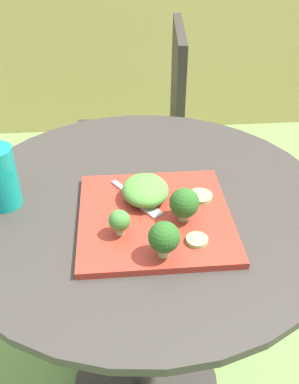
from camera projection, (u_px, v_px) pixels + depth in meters
bamboo_fence at (121, 23)px, 2.45m from camera, size 8.00×0.08×1.31m
patio_table at (145, 292)px, 1.09m from camera, size 0.81×0.81×0.75m
patio_chair at (148, 127)px, 1.66m from camera, size 0.48×0.48×0.90m
salad_plate at (155, 217)px, 0.84m from camera, size 0.30×0.30×0.01m
drinking_glass at (1, 179)px, 0.86m from camera, size 0.07×0.07×0.13m
fork at (140, 201)px, 0.87m from camera, size 0.10×0.14×0.00m
lettuce_mound at (145, 190)px, 0.87m from camera, size 0.09×0.11×0.04m
broccoli_floret_0 at (184, 203)px, 0.80m from camera, size 0.06×0.06×0.07m
broccoli_floret_1 at (119, 221)px, 0.77m from camera, size 0.04×0.04×0.05m
broccoli_floret_2 at (164, 238)px, 0.72m from camera, size 0.06×0.06×0.07m
cucumber_slice_0 at (200, 196)px, 0.88m from camera, size 0.05×0.05×0.01m
cucumber_slice_1 at (197, 240)px, 0.77m from camera, size 0.04×0.04×0.01m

